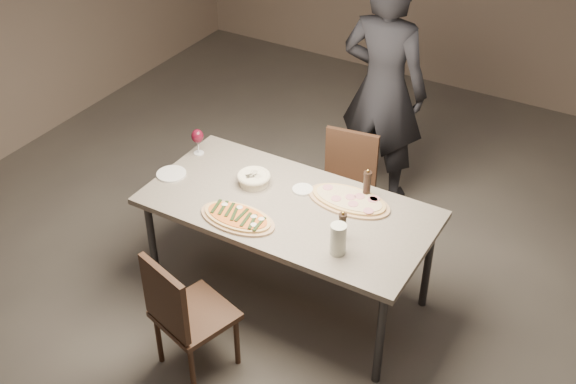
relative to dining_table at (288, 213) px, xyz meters
The scene contains 14 objects.
room 0.71m from the dining_table, ahead, with size 7.00×7.00×7.00m.
dining_table is the anchor object (origin of this frame).
zucchini_pizza 0.34m from the dining_table, 123.78° to the right, with size 0.50×0.28×0.05m.
ham_pizza 0.39m from the dining_table, 34.98° to the left, with size 0.54×0.30×0.04m.
bread_basket 0.33m from the dining_table, 163.94° to the left, with size 0.22×0.22×0.08m.
oil_dish 0.19m from the dining_table, 89.60° to the left, with size 0.13×0.13×0.02m.
pepper_mill_left 0.52m from the dining_table, 40.30° to the left, with size 0.05×0.05×0.21m.
pepper_mill_right 0.47m from the dining_table, 15.27° to the right, with size 0.05×0.05×0.19m.
carafe 0.55m from the dining_table, 27.85° to the right, with size 0.09×0.09×0.19m.
wine_glass 0.88m from the dining_table, 165.85° to the left, with size 0.08×0.08×0.19m.
side_plate 0.84m from the dining_table, behind, with size 0.20×0.20×0.01m.
chair_near 0.91m from the dining_table, 102.52° to the right, with size 0.50×0.50×0.85m.
chair_far 0.78m from the dining_table, 87.00° to the left, with size 0.46×0.46×0.85m.
diner 1.43m from the dining_table, 89.93° to the left, with size 0.67×0.44×1.84m, color black.
Camera 1 is at (1.80, -3.09, 3.40)m, focal length 45.00 mm.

